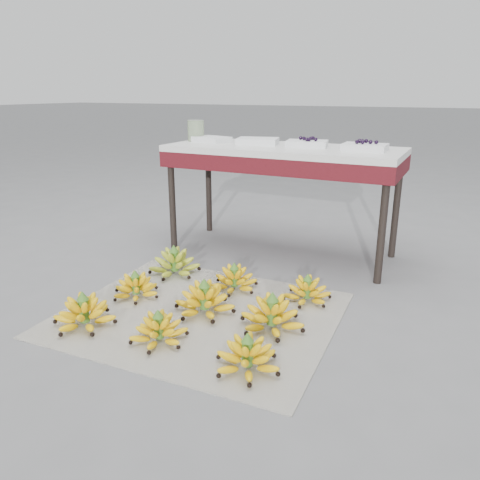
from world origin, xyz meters
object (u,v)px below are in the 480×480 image
at_px(glass_jar, 196,131).
at_px(bunch_front_left, 84,314).
at_px(bunch_back_center, 234,280).
at_px(tray_left, 258,141).
at_px(tray_far_right, 365,147).
at_px(bunch_front_center, 159,330).
at_px(vendor_table, 283,159).
at_px(bunch_front_right, 247,357).
at_px(bunch_back_left, 174,264).
at_px(bunch_back_right, 307,292).
at_px(bunch_mid_center, 205,301).
at_px(bunch_mid_left, 136,288).
at_px(bunch_mid_right, 272,316).
at_px(tray_right, 307,143).
at_px(tray_far_left, 212,139).
at_px(newspaper_mat, 200,314).

bearing_deg(glass_jar, bunch_front_left, -80.76).
height_order(bunch_back_center, tray_left, tray_left).
bearing_deg(tray_far_right, bunch_back_center, -125.67).
distance_m(bunch_front_center, vendor_table, 1.42).
distance_m(bunch_front_right, bunch_back_left, 1.05).
xyz_separation_m(bunch_front_left, bunch_back_right, (0.81, 0.69, -0.01)).
height_order(bunch_front_left, tray_left, tray_left).
relative_size(bunch_front_center, bunch_back_center, 1.01).
bearing_deg(bunch_back_center, bunch_mid_center, -105.59).
bearing_deg(bunch_front_left, bunch_mid_center, 38.62).
bearing_deg(tray_far_right, bunch_mid_left, -132.35).
bearing_deg(bunch_mid_right, bunch_back_center, 156.19).
xyz_separation_m(bunch_back_left, tray_right, (0.54, 0.67, 0.64)).
bearing_deg(tray_far_left, tray_left, 1.76).
bearing_deg(bunch_back_right, bunch_front_right, -109.15).
bearing_deg(bunch_front_center, bunch_front_left, 165.47).
distance_m(bunch_front_center, bunch_front_right, 0.42).
relative_size(bunch_front_right, tray_far_right, 1.36).
distance_m(bunch_front_left, bunch_front_center, 0.38).
height_order(bunch_front_right, tray_far_right, tray_far_right).
distance_m(bunch_mid_right, bunch_back_left, 0.83).
bearing_deg(tray_far_left, bunch_mid_left, -83.96).
height_order(bunch_back_right, tray_right, tray_right).
distance_m(bunch_front_right, tray_far_left, 1.74).
xyz_separation_m(bunch_mid_center, bunch_back_center, (0.00, 0.30, -0.01)).
height_order(bunch_front_left, tray_far_left, tray_far_left).
relative_size(bunch_back_center, tray_left, 1.06).
relative_size(bunch_mid_right, bunch_back_center, 1.20).
relative_size(newspaper_mat, tray_right, 4.65).
xyz_separation_m(newspaper_mat, glass_jar, (-0.63, 1.03, 0.76)).
xyz_separation_m(newspaper_mat, tray_right, (0.15, 1.04, 0.71)).
height_order(bunch_front_right, tray_left, tray_left).
bearing_deg(glass_jar, bunch_front_center, -65.58).
distance_m(bunch_front_left, bunch_mid_left, 0.35).
bearing_deg(bunch_mid_left, bunch_back_left, 85.89).
bearing_deg(bunch_mid_left, bunch_mid_right, -4.20).
height_order(newspaper_mat, bunch_back_right, bunch_back_right).
bearing_deg(tray_far_right, bunch_front_left, -124.25).
height_order(bunch_mid_right, tray_left, tray_left).
relative_size(bunch_back_right, glass_jar, 2.20).
bearing_deg(bunch_mid_left, tray_far_left, 92.19).
bearing_deg(bunch_front_center, tray_right, 63.22).
bearing_deg(bunch_mid_right, bunch_front_center, -122.41).
bearing_deg(glass_jar, bunch_back_left, -70.43).
xyz_separation_m(bunch_back_right, tray_right, (-0.26, 0.68, 0.65)).
relative_size(vendor_table, tray_far_left, 5.58).
distance_m(bunch_mid_left, bunch_back_right, 0.87).
relative_size(newspaper_mat, tray_far_right, 5.11).
distance_m(bunch_front_left, tray_right, 1.61).
relative_size(bunch_front_center, tray_far_left, 1.21).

